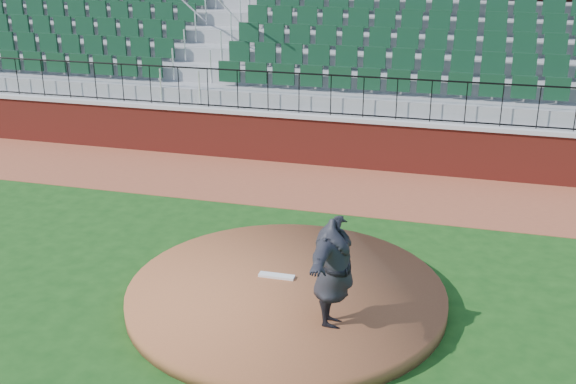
# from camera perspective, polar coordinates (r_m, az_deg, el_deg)

# --- Properties ---
(ground) EXTENTS (90.00, 90.00, 0.00)m
(ground) POSITION_cam_1_polar(r_m,az_deg,el_deg) (11.32, -2.02, -8.78)
(ground) COLOR #143F12
(ground) RESTS_ON ground
(warning_track) EXTENTS (34.00, 3.20, 0.01)m
(warning_track) POSITION_cam_1_polar(r_m,az_deg,el_deg) (16.08, 3.66, 0.44)
(warning_track) COLOR brown
(warning_track) RESTS_ON ground
(field_wall) EXTENTS (34.00, 0.35, 1.20)m
(field_wall) POSITION_cam_1_polar(r_m,az_deg,el_deg) (17.39, 4.78, 4.04)
(field_wall) COLOR maroon
(field_wall) RESTS_ON ground
(wall_cap) EXTENTS (34.00, 0.45, 0.10)m
(wall_cap) POSITION_cam_1_polar(r_m,az_deg,el_deg) (17.21, 4.85, 6.11)
(wall_cap) COLOR #B7B7B7
(wall_cap) RESTS_ON field_wall
(wall_railing) EXTENTS (34.00, 0.05, 1.00)m
(wall_railing) POSITION_cam_1_polar(r_m,az_deg,el_deg) (17.08, 4.90, 7.90)
(wall_railing) COLOR black
(wall_railing) RESTS_ON wall_cap
(seating_stands) EXTENTS (34.00, 5.10, 4.60)m
(seating_stands) POSITION_cam_1_polar(r_m,az_deg,el_deg) (19.62, 6.45, 11.00)
(seating_stands) COLOR gray
(seating_stands) RESTS_ON ground
(concourse_wall) EXTENTS (34.00, 0.50, 5.50)m
(concourse_wall) POSITION_cam_1_polar(r_m,az_deg,el_deg) (22.30, 7.68, 13.28)
(concourse_wall) COLOR maroon
(concourse_wall) RESTS_ON ground
(pitchers_mound) EXTENTS (5.08, 5.08, 0.25)m
(pitchers_mound) POSITION_cam_1_polar(r_m,az_deg,el_deg) (11.18, -0.15, -8.45)
(pitchers_mound) COLOR brown
(pitchers_mound) RESTS_ON ground
(pitching_rubber) EXTENTS (0.60, 0.16, 0.04)m
(pitching_rubber) POSITION_cam_1_polar(r_m,az_deg,el_deg) (11.42, -0.95, -6.95)
(pitching_rubber) COLOR white
(pitching_rubber) RESTS_ON pitchers_mound
(pitcher) EXTENTS (0.63, 2.06, 1.66)m
(pitcher) POSITION_cam_1_polar(r_m,az_deg,el_deg) (9.77, 3.78, -6.70)
(pitcher) COLOR black
(pitcher) RESTS_ON pitchers_mound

